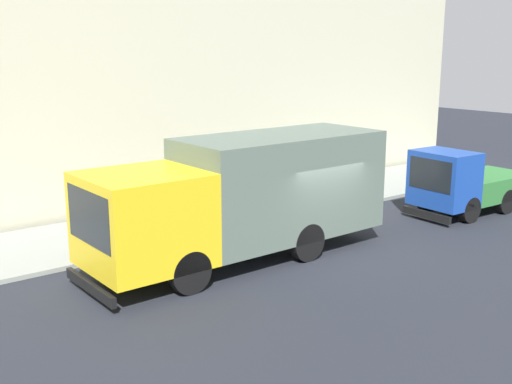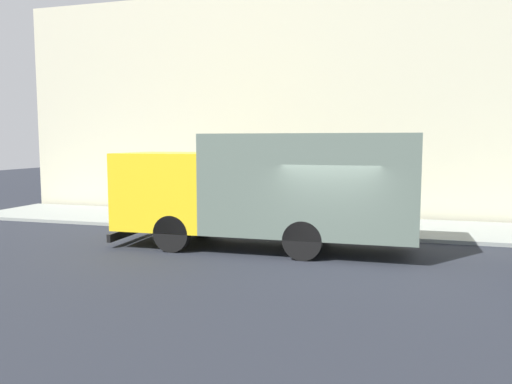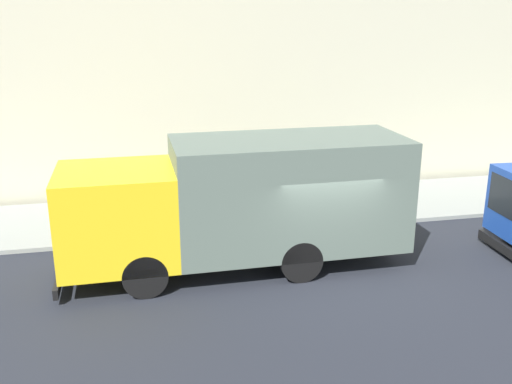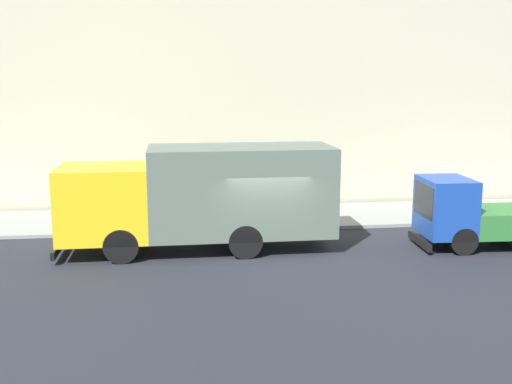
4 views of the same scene
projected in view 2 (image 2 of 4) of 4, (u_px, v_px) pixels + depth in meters
ground at (330, 260)px, 12.97m from camera, size 80.00×80.00×0.00m
sidewalk at (349, 226)px, 17.78m from camera, size 4.07×30.00×0.12m
building_facade at (357, 103)px, 19.74m from camera, size 0.50×30.00×9.28m
large_utility_truck at (269, 187)px, 14.19m from camera, size 2.68×8.65×3.30m
pedestrian_walking at (223, 200)px, 17.80m from camera, size 0.51×0.51×1.69m
street_sign_post at (304, 189)px, 16.36m from camera, size 0.44×0.08×2.37m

